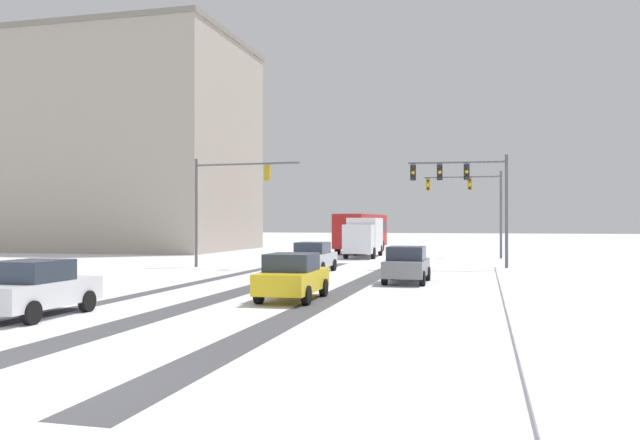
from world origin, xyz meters
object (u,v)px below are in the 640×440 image
traffic_signal_near_right (467,186)px  car_grey_second (407,264)px  office_building_far_left_block (116,146)px  traffic_signal_near_left (224,192)px  box_truck_delivery (364,236)px  bus_oncoming (362,230)px  car_silver_lead (313,257)px  traffic_signal_far_right (474,196)px  car_yellow_cab_third (292,276)px  car_white_fourth (35,288)px

traffic_signal_near_right → car_grey_second: size_ratio=1.58×
office_building_far_left_block → car_grey_second: bearing=-41.1°
traffic_signal_near_right → office_building_far_left_block: office_building_far_left_block is taller
traffic_signal_near_right → traffic_signal_near_left: 14.10m
car_grey_second → box_truck_delivery: 21.00m
bus_oncoming → traffic_signal_near_right: bearing=-63.4°
traffic_signal_near_right → car_silver_lead: (-7.96, -4.00, -3.96)m
car_grey_second → bus_oncoming: bus_oncoming is taller
car_grey_second → box_truck_delivery: bearing=105.6°
traffic_signal_near_right → traffic_signal_near_left: bearing=-172.1°
traffic_signal_far_right → box_truck_delivery: bearing=-174.2°
traffic_signal_near_right → office_building_far_left_block: size_ratio=0.26×
traffic_signal_near_left → car_silver_lead: (6.00, -2.07, -3.65)m
car_yellow_cab_third → car_white_fourth: (-5.93, -5.63, 0.00)m
car_white_fourth → bus_oncoming: (1.75, 41.02, 1.18)m
car_silver_lead → car_white_fourth: same height
traffic_signal_far_right → car_white_fourth: 36.14m
car_silver_lead → office_building_far_left_block: 36.02m
traffic_signal_near_right → car_grey_second: bearing=-105.1°
traffic_signal_near_left → car_grey_second: traffic_signal_near_left is taller
car_yellow_cab_third → bus_oncoming: 35.66m
traffic_signal_near_right → car_silver_lead: traffic_signal_near_right is taller
car_white_fourth → car_grey_second: bearing=55.1°
traffic_signal_far_right → car_yellow_cab_third: traffic_signal_far_right is taller
office_building_far_left_block → traffic_signal_far_right: bearing=-11.0°
traffic_signal_near_right → car_yellow_cab_third: (-5.47, -16.16, -3.96)m
car_grey_second → bus_oncoming: (-7.27, 28.07, 1.18)m
traffic_signal_far_right → car_white_fourth: size_ratio=1.57×
traffic_signal_near_right → box_truck_delivery: size_ratio=0.87×
traffic_signal_far_right → office_building_far_left_block: size_ratio=0.26×
bus_oncoming → car_white_fourth: bearing=-92.4°
traffic_signal_near_left → car_white_fourth: bearing=-82.6°
traffic_signal_far_right → traffic_signal_near_left: same height
traffic_signal_near_left → car_grey_second: bearing=-30.8°
bus_oncoming → box_truck_delivery: size_ratio=1.48×
traffic_signal_near_left → office_building_far_left_block: bearing=134.1°
traffic_signal_near_right → car_grey_second: 9.96m
car_grey_second → office_building_far_left_block: bearing=138.9°
traffic_signal_far_right → car_grey_second: size_ratio=1.58×
car_silver_lead → car_grey_second: (5.59, -4.82, 0.00)m
car_white_fourth → box_truck_delivery: bearing=84.2°
traffic_signal_near_right → traffic_signal_far_right: bearing=88.9°
car_silver_lead → car_yellow_cab_third: (2.49, -12.15, 0.00)m
traffic_signal_far_right → bus_oncoming: bearing=144.6°
traffic_signal_far_right → car_white_fourth: traffic_signal_far_right is taller
traffic_signal_far_right → car_silver_lead: 18.57m
traffic_signal_far_right → car_grey_second: bearing=-97.0°
car_grey_second → car_yellow_cab_third: size_ratio=0.99×
traffic_signal_near_left → bus_oncoming: traffic_signal_near_left is taller
car_white_fourth → car_yellow_cab_third: bearing=43.5°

